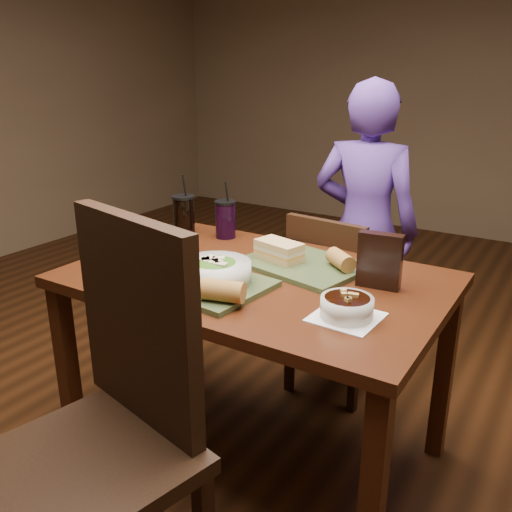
# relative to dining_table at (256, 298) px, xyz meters

# --- Properties ---
(ground) EXTENTS (6.00, 6.00, 0.00)m
(ground) POSITION_rel_dining_table_xyz_m (0.00, 0.00, -0.66)
(ground) COLOR #381C0B
(ground) RESTS_ON ground
(dining_table) EXTENTS (1.30, 0.85, 0.75)m
(dining_table) POSITION_rel_dining_table_xyz_m (0.00, 0.00, 0.00)
(dining_table) COLOR #421D0D
(dining_table) RESTS_ON ground
(chair_near) EXTENTS (0.57, 0.57, 1.10)m
(chair_near) POSITION_rel_dining_table_xyz_m (0.01, -0.71, -0.05)
(chair_near) COLOR black
(chair_near) RESTS_ON ground
(chair_far) EXTENTS (0.40, 0.40, 0.85)m
(chair_far) POSITION_rel_dining_table_xyz_m (0.06, 0.54, -0.19)
(chair_far) COLOR black
(chair_far) RESTS_ON ground
(diner) EXTENTS (0.54, 0.39, 1.41)m
(diner) POSITION_rel_dining_table_xyz_m (0.06, 0.89, 0.04)
(diner) COLOR #52328A
(diner) RESTS_ON ground
(tray_near) EXTENTS (0.45, 0.36, 0.02)m
(tray_near) POSITION_rel_dining_table_xyz_m (-0.10, -0.18, 0.10)
(tray_near) COLOR #3A4A28
(tray_near) RESTS_ON dining_table
(tray_far) EXTENTS (0.48, 0.40, 0.02)m
(tray_far) POSITION_rel_dining_table_xyz_m (0.10, 0.16, 0.10)
(tray_far) COLOR #3A4A28
(tray_far) RESTS_ON dining_table
(salad_bowl) EXTENTS (0.24, 0.24, 0.08)m
(salad_bowl) POSITION_rel_dining_table_xyz_m (-0.05, -0.17, 0.15)
(salad_bowl) COLOR silver
(salad_bowl) RESTS_ON tray_near
(soup_bowl) EXTENTS (0.20, 0.20, 0.08)m
(soup_bowl) POSITION_rel_dining_table_xyz_m (0.41, -0.16, 0.13)
(soup_bowl) COLOR white
(soup_bowl) RESTS_ON dining_table
(sandwich_near) EXTENTS (0.14, 0.12, 0.05)m
(sandwich_near) POSITION_rel_dining_table_xyz_m (-0.26, -0.13, 0.14)
(sandwich_near) COLOR #593819
(sandwich_near) RESTS_ON tray_near
(sandwich_far) EXTENTS (0.19, 0.13, 0.07)m
(sandwich_far) POSITION_rel_dining_table_xyz_m (0.01, 0.14, 0.14)
(sandwich_far) COLOR tan
(sandwich_far) RESTS_ON tray_far
(baguette_near) EXTENTS (0.15, 0.10, 0.07)m
(baguette_near) POSITION_rel_dining_table_xyz_m (0.06, -0.28, 0.14)
(baguette_near) COLOR #AD7533
(baguette_near) RESTS_ON tray_near
(baguette_far) EXTENTS (0.13, 0.12, 0.06)m
(baguette_far) POSITION_rel_dining_table_xyz_m (0.24, 0.18, 0.14)
(baguette_far) COLOR #AD7533
(baguette_far) RESTS_ON tray_far
(cup_cola) EXTENTS (0.10, 0.10, 0.27)m
(cup_cola) POSITION_rel_dining_table_xyz_m (-0.53, 0.25, 0.18)
(cup_cola) COLOR black
(cup_cola) RESTS_ON dining_table
(cup_berry) EXTENTS (0.09, 0.09, 0.25)m
(cup_berry) POSITION_rel_dining_table_xyz_m (-0.35, 0.31, 0.17)
(cup_berry) COLOR black
(cup_berry) RESTS_ON dining_table
(chip_bag) EXTENTS (0.15, 0.06, 0.19)m
(chip_bag) POSITION_rel_dining_table_xyz_m (0.40, 0.12, 0.18)
(chip_bag) COLOR black
(chip_bag) RESTS_ON dining_table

